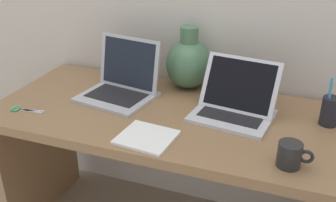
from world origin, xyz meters
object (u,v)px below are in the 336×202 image
object	(u,v)px
laptop_left	(122,81)
scissors	(22,110)
laptop_right	(235,102)
pen_cup	(330,111)
green_vase	(189,63)
notebook_stack	(147,138)
coffee_mug	(290,155)

from	to	relation	value
laptop_left	scissors	distance (m)	0.44
laptop_right	scissors	size ratio (longest dim) A/B	2.32
laptop_right	pen_cup	xyz separation A→B (m)	(0.36, 0.04, 0.00)
laptop_right	green_vase	bearing A→B (deg)	142.35
notebook_stack	scissors	xyz separation A→B (m)	(-0.59, 0.03, -0.00)
pen_cup	laptop_left	bearing A→B (deg)	-178.36
coffee_mug	scissors	xyz separation A→B (m)	(-1.08, 0.03, -0.04)
laptop_right	green_vase	distance (m)	0.34
scissors	pen_cup	bearing A→B (deg)	14.56
laptop_left	notebook_stack	size ratio (longest dim) A/B	1.77
notebook_stack	pen_cup	distance (m)	0.71
laptop_left	scissors	world-z (taller)	laptop_left
pen_cup	scissors	bearing A→B (deg)	-165.44
green_vase	pen_cup	bearing A→B (deg)	-14.68
laptop_left	coffee_mug	bearing A→B (deg)	-22.60
notebook_stack	green_vase	bearing A→B (deg)	90.39
laptop_left	coffee_mug	size ratio (longest dim) A/B	3.02
green_vase	scissors	bearing A→B (deg)	-140.74
scissors	notebook_stack	bearing A→B (deg)	-2.98
coffee_mug	scissors	distance (m)	1.09
laptop_right	scissors	xyz separation A→B (m)	(-0.85, -0.27, -0.05)
green_vase	scissors	world-z (taller)	green_vase
scissors	green_vase	bearing A→B (deg)	39.26
laptop_right	pen_cup	world-z (taller)	laptop_right
coffee_mug	scissors	world-z (taller)	coffee_mug
laptop_left	green_vase	size ratio (longest dim) A/B	1.20
coffee_mug	green_vase	bearing A→B (deg)	135.06
laptop_right	pen_cup	distance (m)	0.36
laptop_left	notebook_stack	distance (m)	0.41
laptop_left	laptop_right	world-z (taller)	laptop_left
laptop_right	notebook_stack	bearing A→B (deg)	-130.79
pen_cup	coffee_mug	bearing A→B (deg)	-109.28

